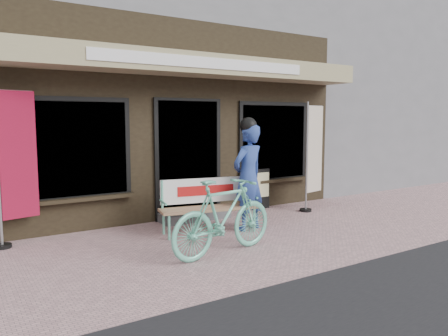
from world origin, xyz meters
TOP-DOWN VIEW (x-y plane):
  - ground at (0.00, 0.00)m, footprint 70.00×70.00m
  - storefront at (0.00, 4.96)m, footprint 7.00×6.77m
  - neighbor_right_near at (8.50, 5.50)m, footprint 10.00×7.00m
  - bench at (-0.23, 0.90)m, footprint 1.65×0.71m
  - person at (0.41, 0.66)m, footprint 0.72×0.56m
  - bicycle at (-0.65, -0.25)m, footprint 1.78×0.76m
  - nobori_red at (-2.93, 1.73)m, footprint 0.68×0.30m
  - nobori_cream at (2.42, 1.25)m, footprint 0.64×0.28m
  - menu_stand at (1.61, 1.88)m, footprint 0.41×0.12m

SIDE VIEW (x-z plane):
  - ground at x=0.00m, z-range 0.00..0.00m
  - menu_stand at x=1.61m, z-range 0.01..0.83m
  - bench at x=-0.23m, z-range 0.08..0.94m
  - bicycle at x=-0.65m, z-range 0.00..1.04m
  - person at x=0.41m, z-range -0.02..1.84m
  - nobori_cream at x=2.42m, z-range 0.03..2.19m
  - nobori_red at x=-2.93m, z-range 0.04..2.34m
  - neighbor_right_near at x=8.50m, z-range 0.00..5.60m
  - storefront at x=0.00m, z-range -0.01..5.99m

